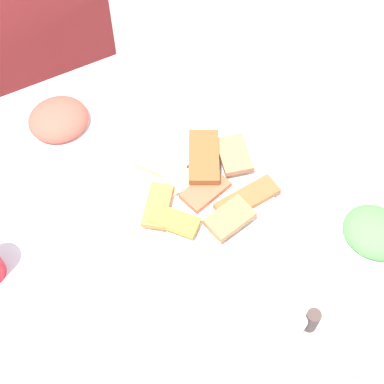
{
  "coord_description": "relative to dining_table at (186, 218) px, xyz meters",
  "views": [
    {
      "loc": [
        -0.29,
        -0.56,
        1.76
      ],
      "look_at": [
        0.01,
        -0.0,
        0.76
      ],
      "focal_mm": 53.53,
      "sensor_mm": 36.0,
      "label": 1
    }
  ],
  "objects": [
    {
      "name": "dining_table",
      "position": [
        0.0,
        0.0,
        0.0
      ],
      "size": [
        1.22,
        0.93,
        0.73
      ],
      "color": "silver",
      "rests_on": "ground_plane"
    },
    {
      "name": "salad_plate_rice",
      "position": [
        -0.16,
        0.31,
        0.09
      ],
      "size": [
        0.19,
        0.19,
        0.06
      ],
      "color": "white",
      "rests_on": "dining_table"
    },
    {
      "name": "paper_napkin",
      "position": [
        -0.35,
        -0.17,
        0.07
      ],
      "size": [
        0.15,
        0.15,
        0.0
      ],
      "primitive_type": "cube",
      "rotation": [
        0.0,
        0.0,
        -0.34
      ],
      "color": "white",
      "rests_on": "dining_table"
    },
    {
      "name": "fork",
      "position": [
        -0.35,
        -0.19,
        0.08
      ],
      "size": [
        0.16,
        0.05,
        0.0
      ],
      "primitive_type": "cube",
      "rotation": [
        0.0,
        0.0,
        0.23
      ],
      "color": "silver",
      "rests_on": "paper_napkin"
    },
    {
      "name": "dining_chair",
      "position": [
        -0.1,
        0.77,
        -0.14
      ],
      "size": [
        0.5,
        0.5,
        0.91
      ],
      "color": "#A22D2E",
      "rests_on": "ground_plane"
    },
    {
      "name": "condiment_caddy",
      "position": [
        0.05,
        -0.35,
        0.1
      ],
      "size": [
        0.11,
        0.11,
        0.08
      ],
      "color": "#B2B2B7",
      "rests_on": "dining_table"
    },
    {
      "name": "salad_plate_greens",
      "position": [
        0.29,
        -0.26,
        0.09
      ],
      "size": [
        0.2,
        0.2,
        0.06
      ],
      "color": "white",
      "rests_on": "dining_table"
    },
    {
      "name": "ground_plane",
      "position": [
        0.0,
        0.0,
        -0.66
      ],
      "size": [
        6.0,
        6.0,
        0.0
      ],
      "primitive_type": "plane",
      "color": "#B5B0A6"
    },
    {
      "name": "pide_platter",
      "position": [
        0.04,
        -0.01,
        0.09
      ],
      "size": [
        0.31,
        0.32,
        0.05
      ],
      "color": "white",
      "rests_on": "dining_table"
    },
    {
      "name": "spoon",
      "position": [
        -0.35,
        -0.16,
        0.08
      ],
      "size": [
        0.19,
        0.06,
        0.0
      ],
      "primitive_type": "cube",
      "rotation": [
        0.0,
        0.0,
        0.21
      ],
      "color": "silver",
      "rests_on": "paper_napkin"
    }
  ]
}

